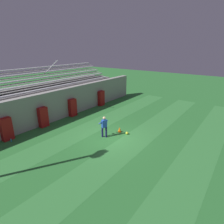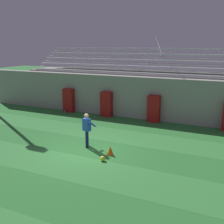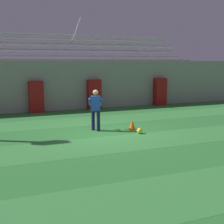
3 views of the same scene
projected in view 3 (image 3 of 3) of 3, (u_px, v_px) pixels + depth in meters
name	position (u px, v px, depth m)	size (l,w,h in m)	color
ground_plane	(103.00, 133.00, 12.35)	(80.00, 80.00, 0.00)	#2D7533
turf_stripe_near	(197.00, 190.00, 6.86)	(28.00, 2.14, 0.01)	#38843D
turf_stripe_mid	(120.00, 143.00, 10.78)	(28.00, 2.14, 0.01)	#38843D
turf_stripe_far	(84.00, 121.00, 14.69)	(28.00, 2.14, 0.01)	#38843D
back_wall	(64.00, 85.00, 18.06)	(24.00, 0.60, 2.80)	#999691
padding_pillar_gate_left	(36.00, 97.00, 17.03)	(0.78, 0.44, 1.72)	maroon
padding_pillar_gate_right	(94.00, 94.00, 18.27)	(0.78, 0.44, 1.72)	maroon
padding_pillar_far_right	(160.00, 92.00, 19.92)	(0.78, 0.44, 1.72)	maroon
bleacher_stand	(55.00, 81.00, 20.19)	(18.00, 4.05, 5.43)	#999691
goalkeeper	(96.00, 107.00, 12.60)	(0.70, 0.68, 1.67)	#19194C
soccer_ball	(140.00, 131.00, 12.17)	(0.22, 0.22, 0.22)	yellow
traffic_cone	(132.00, 125.00, 12.83)	(0.30, 0.30, 0.42)	orange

